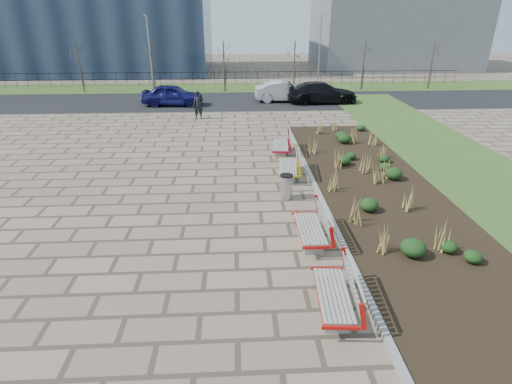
{
  "coord_description": "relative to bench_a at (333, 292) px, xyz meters",
  "views": [
    {
      "loc": [
        0.89,
        -8.8,
        6.24
      ],
      "look_at": [
        1.5,
        3.0,
        0.9
      ],
      "focal_mm": 28.0,
      "sensor_mm": 36.0,
      "label": 1
    }
  ],
  "objects": [
    {
      "name": "tree_d",
      "position": [
        3.0,
        28.17,
        1.54
      ],
      "size": [
        1.4,
        1.4,
        4.0
      ],
      "primitive_type": null,
      "color": "#4C3D2D",
      "rests_on": "grass_verge_far"
    },
    {
      "name": "car_silver",
      "position": [
        1.69,
        23.34,
        0.27
      ],
      "size": [
        4.63,
        1.75,
        1.51
      ],
      "primitive_type": "imported",
      "rotation": [
        0.0,
        0.0,
        1.54
      ],
      "color": "#A8ABB0",
      "rests_on": "road"
    },
    {
      "name": "bench_c",
      "position": [
        0.0,
        8.19,
        0.0
      ],
      "size": [
        1.13,
        2.19,
        1.0
      ],
      "primitive_type": null,
      "rotation": [
        0.0,
        0.0,
        -0.11
      ],
      "color": "#E2B30B",
      "rests_on": "ground"
    },
    {
      "name": "grass_verge_near",
      "position": [
        8.0,
        6.67,
        -0.48
      ],
      "size": [
        5.0,
        38.0,
        0.04
      ],
      "primitive_type": "cube",
      "color": "#33511E",
      "rests_on": "ground"
    },
    {
      "name": "road",
      "position": [
        -3.0,
        23.67,
        -0.49
      ],
      "size": [
        80.0,
        7.0,
        0.02
      ],
      "primitive_type": "cube",
      "color": "black",
      "rests_on": "ground"
    },
    {
      "name": "railing_fence",
      "position": [
        -3.0,
        31.17,
        0.14
      ],
      "size": [
        44.0,
        0.1,
        1.2
      ],
      "primitive_type": null,
      "color": "black",
      "rests_on": "grass_verge_far"
    },
    {
      "name": "tree_b",
      "position": [
        -9.0,
        28.17,
        1.54
      ],
      "size": [
        1.4,
        1.4,
        4.0
      ],
      "primitive_type": null,
      "color": "#4C3D2D",
      "rests_on": "grass_verge_far"
    },
    {
      "name": "planting_bed",
      "position": [
        3.25,
        6.67,
        -0.45
      ],
      "size": [
        4.5,
        18.0,
        0.1
      ],
      "primitive_type": "cube",
      "color": "black",
      "rests_on": "ground"
    },
    {
      "name": "bench_a",
      "position": [
        0.0,
        0.0,
        0.0
      ],
      "size": [
        1.05,
        2.16,
        1.0
      ],
      "primitive_type": null,
      "rotation": [
        0.0,
        0.0,
        -0.07
      ],
      "color": "red",
      "rests_on": "ground"
    },
    {
      "name": "bench_b",
      "position": [
        0.0,
        3.01,
        0.0
      ],
      "size": [
        0.91,
        2.1,
        1.0
      ],
      "primitive_type": null,
      "rotation": [
        0.0,
        0.0,
        0.0
      ],
      "color": "red",
      "rests_on": "ground"
    },
    {
      "name": "tree_a",
      "position": [
        -15.0,
        28.17,
        1.54
      ],
      "size": [
        1.4,
        1.4,
        4.0
      ],
      "primitive_type": null,
      "color": "#4C3D2D",
      "rests_on": "grass_verge_far"
    },
    {
      "name": "building_grey",
      "position": [
        17.0,
        43.67,
        4.5
      ],
      "size": [
        18.0,
        12.0,
        10.0
      ],
      "primitive_type": "cube",
      "color": "slate",
      "rests_on": "ground"
    },
    {
      "name": "lamp_east",
      "position": [
        5.0,
        27.67,
        2.54
      ],
      "size": [
        0.24,
        0.6,
        6.0
      ],
      "primitive_type": null,
      "color": "gray",
      "rests_on": "grass_verge_far"
    },
    {
      "name": "litter_bin",
      "position": [
        -0.33,
        6.07,
        -0.05
      ],
      "size": [
        0.46,
        0.46,
        0.89
      ],
      "primitive_type": "cylinder",
      "color": "#B2B2B7",
      "rests_on": "ground"
    },
    {
      "name": "lamp_west",
      "position": [
        -9.0,
        27.67,
        2.54
      ],
      "size": [
        0.24,
        0.6,
        6.0
      ],
      "primitive_type": null,
      "color": "gray",
      "rests_on": "grass_verge_far"
    },
    {
      "name": "ground",
      "position": [
        -3.0,
        1.67,
        -0.5
      ],
      "size": [
        120.0,
        120.0,
        0.0
      ],
      "primitive_type": "plane",
      "color": "#826E59",
      "rests_on": "ground"
    },
    {
      "name": "car_blue",
      "position": [
        -6.63,
        22.35,
        0.27
      ],
      "size": [
        4.48,
        2.03,
        1.49
      ],
      "primitive_type": "imported",
      "rotation": [
        0.0,
        0.0,
        1.51
      ],
      "color": "#131353",
      "rests_on": "road"
    },
    {
      "name": "tree_e",
      "position": [
        9.0,
        28.17,
        1.54
      ],
      "size": [
        1.4,
        1.4,
        4.0
      ],
      "primitive_type": null,
      "color": "#4C3D2D",
      "rests_on": "grass_verge_far"
    },
    {
      "name": "tree_c",
      "position": [
        -3.0,
        28.17,
        1.54
      ],
      "size": [
        1.4,
        1.4,
        4.0
      ],
      "primitive_type": null,
      "color": "#4C3D2D",
      "rests_on": "grass_verge_far"
    },
    {
      "name": "planting_curb",
      "position": [
        0.92,
        6.67,
        -0.42
      ],
      "size": [
        0.16,
        18.0,
        0.15
      ],
      "primitive_type": "cube",
      "color": "gray",
      "rests_on": "ground"
    },
    {
      "name": "car_black",
      "position": [
        4.34,
        22.69,
        0.28
      ],
      "size": [
        5.28,
        2.23,
        1.52
      ],
      "primitive_type": "imported",
      "rotation": [
        0.0,
        0.0,
        1.59
      ],
      "color": "black",
      "rests_on": "road"
    },
    {
      "name": "tree_f",
      "position": [
        15.0,
        28.17,
        1.54
      ],
      "size": [
        1.4,
        1.4,
        4.0
      ],
      "primitive_type": null,
      "color": "#4C3D2D",
      "rests_on": "grass_verge_far"
    },
    {
      "name": "pedestrian",
      "position": [
        -4.46,
        18.27,
        0.37
      ],
      "size": [
        0.68,
        0.49,
        1.74
      ],
      "primitive_type": "imported",
      "rotation": [
        0.0,
        0.0,
        0.12
      ],
      "color": "black",
      "rests_on": "ground"
    },
    {
      "name": "grass_verge_far",
      "position": [
        -3.0,
        29.67,
        -0.48
      ],
      "size": [
        80.0,
        5.0,
        0.04
      ],
      "primitive_type": "cube",
      "color": "#33511E",
      "rests_on": "ground"
    },
    {
      "name": "bench_d",
      "position": [
        0.0,
        11.09,
        0.0
      ],
      "size": [
        1.12,
        2.18,
        1.0
      ],
      "primitive_type": null,
      "rotation": [
        0.0,
        0.0,
        -0.11
      ],
      "color": "#B80C21",
      "rests_on": "ground"
    }
  ]
}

